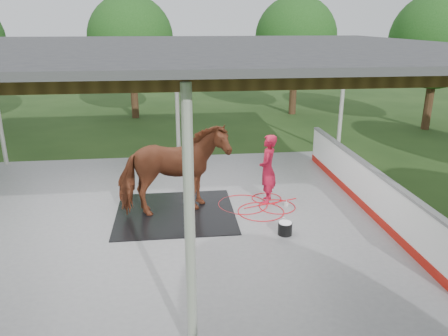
{
  "coord_description": "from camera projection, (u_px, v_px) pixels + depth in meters",
  "views": [
    {
      "loc": [
        -0.16,
        -9.81,
        4.57
      ],
      "look_at": [
        1.07,
        0.55,
        1.05
      ],
      "focal_mm": 35.0,
      "sensor_mm": 36.0,
      "label": 1
    }
  ],
  "objects": [
    {
      "name": "rubber_mat",
      "position": [
        175.0,
        213.0,
        10.8
      ],
      "size": [
        2.89,
        2.71,
        0.02
      ],
      "primitive_type": "cube",
      "color": "black",
      "rests_on": "concrete_slab"
    },
    {
      "name": "concrete_slab",
      "position": [
        183.0,
        216.0,
        10.7
      ],
      "size": [
        12.0,
        10.0,
        0.05
      ],
      "primitive_type": "cube",
      "color": "slate",
      "rests_on": "ground"
    },
    {
      "name": "pavilion_structure",
      "position": [
        178.0,
        50.0,
        9.44
      ],
      "size": [
        12.6,
        10.6,
        4.05
      ],
      "color": "beige",
      "rests_on": "ground"
    },
    {
      "name": "hose_coil",
      "position": [
        258.0,
        206.0,
        11.21
      ],
      "size": [
        2.13,
        1.8,
        0.02
      ],
      "color": "red",
      "rests_on": "concrete_slab"
    },
    {
      "name": "tree_belt",
      "position": [
        190.0,
        56.0,
        10.38
      ],
      "size": [
        28.0,
        28.0,
        5.8
      ],
      "color": "#382314",
      "rests_on": "ground"
    },
    {
      "name": "dasher_board",
      "position": [
        365.0,
        187.0,
        11.04
      ],
      "size": [
        0.16,
        8.0,
        1.15
      ],
      "color": "#A8160E",
      "rests_on": "concrete_slab"
    },
    {
      "name": "wash_bucket",
      "position": [
        285.0,
        228.0,
        9.69
      ],
      "size": [
        0.32,
        0.32,
        0.29
      ],
      "color": "black",
      "rests_on": "concrete_slab"
    },
    {
      "name": "horse",
      "position": [
        174.0,
        171.0,
        10.45
      ],
      "size": [
        2.8,
        1.77,
        2.19
      ],
      "primitive_type": "imported",
      "rotation": [
        0.0,
        0.0,
        1.81
      ],
      "color": "brown",
      "rests_on": "rubber_mat"
    },
    {
      "name": "handler",
      "position": [
        268.0,
        169.0,
        11.22
      ],
      "size": [
        0.62,
        0.76,
        1.81
      ],
      "primitive_type": "imported",
      "rotation": [
        0.0,
        0.0,
        -1.88
      ],
      "color": "#B61330",
      "rests_on": "concrete_slab"
    },
    {
      "name": "ground",
      "position": [
        183.0,
        217.0,
        10.71
      ],
      "size": [
        100.0,
        100.0,
        0.0
      ],
      "primitive_type": "plane",
      "color": "#1E3814"
    },
    {
      "name": "soap_bottle_a",
      "position": [
        283.0,
        223.0,
        9.95
      ],
      "size": [
        0.16,
        0.16,
        0.29
      ],
      "primitive_type": "imported",
      "rotation": [
        0.0,
        0.0,
        0.67
      ],
      "color": "silver",
      "rests_on": "concrete_slab"
    },
    {
      "name": "soap_bottle_b",
      "position": [
        286.0,
        203.0,
        11.17
      ],
      "size": [
        0.11,
        0.11,
        0.17
      ],
      "primitive_type": "imported",
      "rotation": [
        0.0,
        0.0,
        -0.84
      ],
      "color": "#338CD8",
      "rests_on": "concrete_slab"
    }
  ]
}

